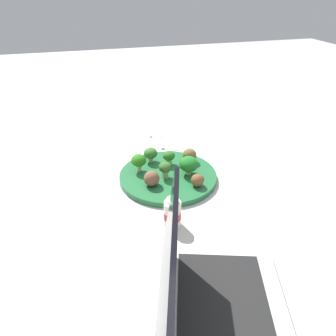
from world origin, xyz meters
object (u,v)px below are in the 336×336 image
Objects in this scene: plate at (168,176)px; broccoli_floret_mid_right at (150,153)px; yogurt_bottle at (172,213)px; laptop at (208,309)px; broccoli_floret_near_rim at (139,161)px; broccoli_floret_mid_left at (169,156)px; meatball_back_left at (197,180)px; knife at (160,138)px; meatball_mid_left at (189,155)px; fork at (150,139)px; napkin at (155,141)px; broccoli_floret_center at (165,168)px; meatball_front_left at (152,178)px; broccoli_floret_front_left at (189,164)px.

plate is 0.10m from broccoli_floret_mid_right.
laptop reaches higher than yogurt_bottle.
laptop reaches higher than broccoli_floret_near_rim.
meatball_back_left is (-0.13, -0.04, -0.01)m from broccoli_floret_mid_left.
plate reaches higher than knife.
broccoli_floret_near_rim is 1.22× the size of meatball_mid_left.
broccoli_floret_near_rim is 0.23m from fork.
yogurt_bottle reaches higher than broccoli_floret_mid_left.
meatball_mid_left is 0.21m from napkin.
plate is at bearing 174.64° from napkin.
broccoli_floret_center reaches higher than meatball_mid_left.
laptop is (-0.37, 0.12, 0.01)m from meatball_back_left.
meatball_front_left reaches higher than napkin.
broccoli_floret_center is at bearing 124.78° from meatball_mid_left.
laptop reaches higher than meatball_mid_left.
fork is (0.20, 0.01, -0.04)m from broccoli_floret_mid_left.
plate is at bearing 74.08° from broccoli_floret_front_left.
plate is at bearing 178.68° from fork.
plate is 0.46m from laptop.
broccoli_floret_near_rim is 0.25m from knife.
meatball_mid_left is (0.07, -0.09, -0.01)m from broccoli_floret_center.
fork is (0.27, -0.02, -0.04)m from broccoli_floret_center.
napkin is 1.40× the size of fork.
meatball_back_left reaches higher than knife.
broccoli_floret_near_rim is at bearing 1.65° from laptop.
knife is at bearing 3.03° from broccoli_floret_front_left.
plate is 1.65× the size of napkin.
broccoli_floret_near_rim is at bearing 7.43° from yogurt_bottle.
meatball_mid_left is at bearing -27.38° from yogurt_bottle.
fork is (0.30, -0.06, -0.03)m from meatball_front_left.
broccoli_floret_mid_right reaches higher than broccoli_floret_mid_left.
broccoli_floret_front_left reaches higher than broccoli_floret_mid_left.
plate is 0.25m from fork.
fork is at bearing -12.31° from broccoli_floret_mid_right.
knife is at bearing -6.92° from broccoli_floret_mid_left.
napkin is at bearing -25.73° from broccoli_floret_near_rim.
broccoli_floret_front_left is 1.56× the size of meatball_back_left.
knife is 1.94× the size of yogurt_bottle.
broccoli_floret_near_rim reaches higher than knife.
fork is 0.45m from yogurt_bottle.
broccoli_floret_mid_left and meatball_mid_left have the same top height.
broccoli_floret_near_rim is at bearing 98.40° from broccoli_floret_mid_left.
broccoli_floret_mid_right is (0.10, 0.09, -0.00)m from broccoli_floret_front_left.
broccoli_floret_mid_left is (0.05, -0.02, 0.04)m from plate.
broccoli_floret_mid_right is 1.06× the size of meatball_mid_left.
yogurt_bottle reaches higher than napkin.
meatball_mid_left is 0.28m from yogurt_bottle.
broccoli_floret_front_left is 0.27m from napkin.
broccoli_floret_front_left is 0.13m from broccoli_floret_mid_right.
napkin is at bearing -7.73° from broccoli_floret_center.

